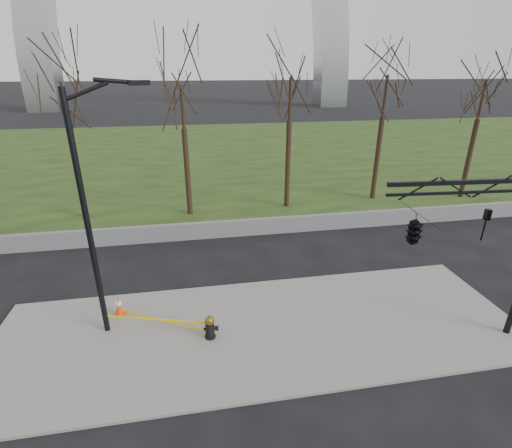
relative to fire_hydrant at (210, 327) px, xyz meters
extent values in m
plane|color=black|center=(1.77, 0.16, -0.50)|extent=(500.00, 500.00, 0.00)
cube|color=slate|center=(1.77, 0.16, -0.45)|extent=(18.00, 6.00, 0.10)
cube|color=#1E3212|center=(1.77, 30.16, -0.47)|extent=(120.00, 40.00, 0.06)
cube|color=#59595B|center=(1.77, 8.16, -0.05)|extent=(60.00, 0.30, 0.90)
cylinder|color=black|center=(-0.01, 0.00, -0.37)|extent=(0.36, 0.36, 0.06)
cylinder|color=black|center=(-0.01, 0.00, -0.09)|extent=(0.27, 0.27, 0.63)
cylinder|color=black|center=(0.20, -0.03, -0.04)|extent=(0.23, 0.20, 0.17)
cylinder|color=black|center=(-0.17, 0.02, -0.07)|extent=(0.12, 0.12, 0.10)
cylinder|color=brown|center=(-0.01, 0.00, 0.24)|extent=(0.31, 0.31, 0.06)
ellipsoid|color=brown|center=(-0.01, 0.00, 0.31)|extent=(0.29, 0.29, 0.22)
cylinder|color=brown|center=(-0.01, 0.00, 0.43)|extent=(0.06, 0.06, 0.08)
cube|color=#F5390C|center=(-3.19, 1.82, -0.38)|extent=(0.46, 0.46, 0.04)
cone|color=#F5390C|center=(-3.19, 1.82, -0.04)|extent=(0.28, 0.28, 0.66)
cylinder|color=white|center=(-3.19, 1.82, 0.08)|extent=(0.21, 0.21, 0.10)
cylinder|color=black|center=(-3.49, 1.01, 3.50)|extent=(0.18, 0.18, 8.00)
cylinder|color=black|center=(-2.96, 1.16, 7.35)|extent=(1.25, 0.45, 0.56)
cylinder|color=black|center=(-2.14, 1.39, 7.60)|extent=(1.19, 0.44, 0.22)
cube|color=black|center=(-1.56, 1.55, 7.55)|extent=(0.64, 0.37, 0.14)
cube|color=black|center=(7.49, -1.31, 5.00)|extent=(5.00, 0.47, 0.12)
cube|color=black|center=(7.49, -1.31, 4.70)|extent=(4.99, 0.43, 0.08)
imported|color=black|center=(8.19, -1.36, 3.65)|extent=(0.18, 0.21, 1.00)
imported|color=black|center=(5.99, -1.20, 3.65)|extent=(0.70, 2.51, 1.00)
cube|color=yellow|center=(-1.75, 0.51, 0.17)|extent=(3.47, 1.02, 0.08)
cube|color=yellow|center=(-1.60, 0.91, -0.19)|extent=(3.18, 1.82, 0.08)
camera|label=1|loc=(-0.25, -10.18, 7.98)|focal=26.24mm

